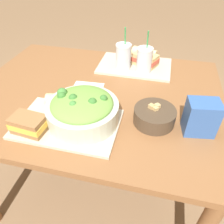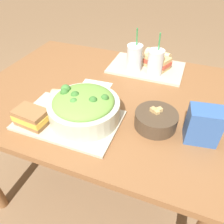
# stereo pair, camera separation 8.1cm
# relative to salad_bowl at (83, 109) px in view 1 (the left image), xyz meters

# --- Properties ---
(ground_plane) EXTENTS (12.00, 12.00, 0.00)m
(ground_plane) POSITION_rel_salad_bowl_xyz_m (-0.02, 0.22, -0.81)
(ground_plane) COLOR #846647
(dining_table) EXTENTS (1.19, 0.91, 0.74)m
(dining_table) POSITION_rel_salad_bowl_xyz_m (-0.02, 0.22, -0.17)
(dining_table) COLOR brown
(dining_table) RESTS_ON ground_plane
(tray_near) EXTENTS (0.40, 0.26, 0.01)m
(tray_near) POSITION_rel_salad_bowl_xyz_m (-0.06, -0.03, -0.06)
(tray_near) COLOR #BCB29E
(tray_near) RESTS_ON dining_table
(tray_far) EXTENTS (0.40, 0.26, 0.01)m
(tray_far) POSITION_rel_salad_bowl_xyz_m (0.13, 0.52, -0.06)
(tray_far) COLOR #BCB29E
(tray_far) RESTS_ON dining_table
(salad_bowl) EXTENTS (0.28, 0.28, 0.13)m
(salad_bowl) POSITION_rel_salad_bowl_xyz_m (0.00, 0.00, 0.00)
(salad_bowl) COLOR beige
(salad_bowl) RESTS_ON tray_near
(soup_bowl) EXTENTS (0.16, 0.16, 0.08)m
(soup_bowl) POSITION_rel_salad_bowl_xyz_m (0.27, 0.07, -0.03)
(soup_bowl) COLOR #473828
(soup_bowl) RESTS_ON dining_table
(sandwich_near) EXTENTS (0.14, 0.10, 0.06)m
(sandwich_near) POSITION_rel_salad_bowl_xyz_m (-0.18, -0.10, -0.02)
(sandwich_near) COLOR olive
(sandwich_near) RESTS_ON tray_near
(baguette_near) EXTENTS (0.17, 0.10, 0.06)m
(baguette_near) POSITION_rel_salad_bowl_xyz_m (-0.10, 0.07, -0.03)
(baguette_near) COLOR #DBBC84
(baguette_near) RESTS_ON tray_near
(sandwich_far) EXTENTS (0.16, 0.13, 0.06)m
(sandwich_far) POSITION_rel_salad_bowl_xyz_m (0.18, 0.53, -0.02)
(sandwich_far) COLOR tan
(sandwich_far) RESTS_ON tray_far
(baguette_far) EXTENTS (0.16, 0.10, 0.06)m
(baguette_far) POSITION_rel_salad_bowl_xyz_m (0.17, 0.61, -0.03)
(baguette_far) COLOR #DBBC84
(baguette_far) RESTS_ON tray_far
(drink_cup_dark) EXTENTS (0.08, 0.08, 0.23)m
(drink_cup_dark) POSITION_rel_salad_bowl_xyz_m (0.07, 0.45, 0.01)
(drink_cup_dark) COLOR silver
(drink_cup_dark) RESTS_ON tray_far
(drink_cup_red) EXTENTS (0.08, 0.08, 0.22)m
(drink_cup_red) POSITION_rel_salad_bowl_xyz_m (0.18, 0.45, 0.01)
(drink_cup_red) COLOR silver
(drink_cup_red) RESTS_ON tray_far
(chip_bag) EXTENTS (0.12, 0.10, 0.14)m
(chip_bag) POSITION_rel_salad_bowl_xyz_m (0.44, 0.06, -0.00)
(chip_bag) COLOR #335BA3
(chip_bag) RESTS_ON dining_table
(napkin_folded) EXTENTS (0.15, 0.11, 0.00)m
(napkin_folded) POSITION_rel_salad_bowl_xyz_m (-0.07, 0.24, -0.07)
(napkin_folded) COLOR silver
(napkin_folded) RESTS_ON dining_table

